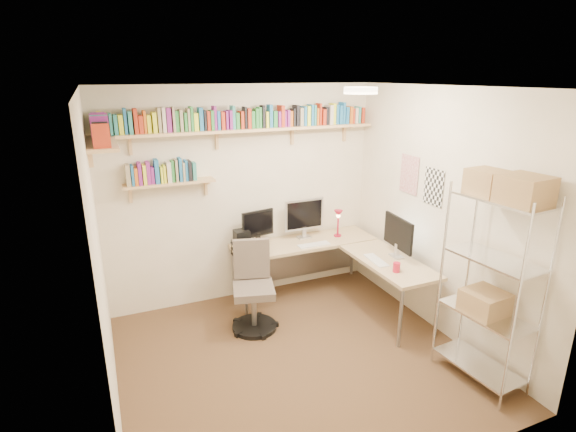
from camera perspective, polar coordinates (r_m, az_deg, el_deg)
name	(u,v)px	position (r m, az deg, el deg)	size (l,w,h in m)	color
ground	(297,359)	(4.50, 1.11, -17.67)	(3.20, 3.20, 0.00)	#41291C
room_shell	(298,203)	(3.83, 1.30, 1.64)	(3.24, 3.04, 2.52)	beige
wall_shelves	(209,132)	(4.81, -10.02, 10.44)	(3.12, 1.09, 0.80)	#DCAF7C
corner_desk	(316,248)	(5.24, 3.59, -4.07)	(1.80, 1.76, 1.17)	tan
office_chair	(253,292)	(4.82, -4.43, -9.66)	(0.51, 0.52, 0.95)	black
wire_rack	(497,247)	(4.01, 25.00, -3.57)	(0.44, 0.79, 1.88)	silver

